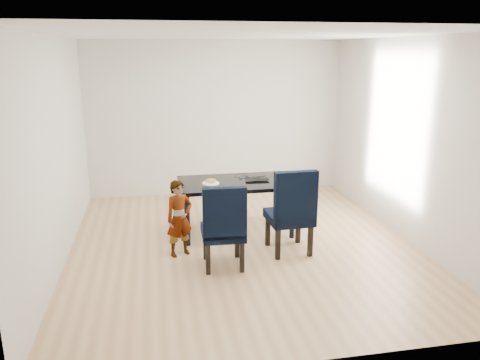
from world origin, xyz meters
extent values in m
cube|color=tan|center=(0.00, 0.00, -0.01)|extent=(4.50, 5.00, 0.01)
cube|color=white|center=(0.00, 0.00, 2.71)|extent=(4.50, 5.00, 0.01)
cube|color=silver|center=(0.00, 2.50, 1.35)|extent=(4.50, 0.01, 2.70)
cube|color=white|center=(0.00, -2.50, 1.35)|extent=(4.50, 0.01, 2.70)
cube|color=silver|center=(-2.25, 0.00, 1.35)|extent=(0.01, 5.00, 2.70)
cube|color=silver|center=(2.25, 0.00, 1.35)|extent=(0.01, 5.00, 2.70)
cube|color=black|center=(0.00, 0.50, 0.38)|extent=(1.60, 0.90, 0.75)
cube|color=black|center=(-0.35, -0.56, 0.52)|extent=(0.52, 0.54, 1.04)
cube|color=black|center=(0.55, -0.28, 0.56)|extent=(0.56, 0.58, 1.12)
imported|color=orange|center=(-0.84, -0.15, 0.49)|extent=(0.42, 0.36, 0.98)
cylinder|color=white|center=(-0.36, 0.44, 0.76)|extent=(0.31, 0.31, 0.01)
ellipsoid|color=#A7863B|center=(-0.36, 0.44, 0.79)|extent=(0.17, 0.10, 0.06)
imported|color=black|center=(0.30, 0.52, 0.76)|extent=(0.34, 0.22, 0.03)
torus|color=black|center=(0.14, 0.63, 0.75)|extent=(0.17, 0.17, 0.01)
camera|label=1|loc=(-1.10, -5.70, 2.51)|focal=35.00mm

